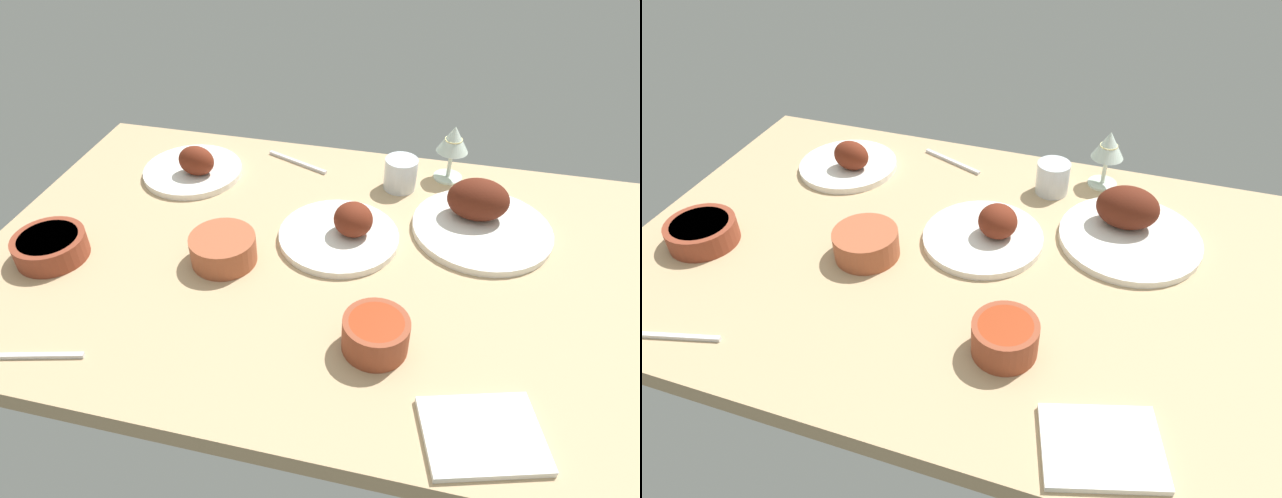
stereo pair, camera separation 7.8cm
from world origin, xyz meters
The scene contains 12 objects.
dining_table centered at (0.00, 0.00, 2.00)cm, with size 140.00×90.00×4.00cm, color tan.
plate_center_main centered at (-3.46, -6.75, 6.15)cm, with size 25.55×25.55×8.80cm.
plate_far_side centered at (37.62, -23.52, 6.08)cm, with size 24.24×24.24×8.73cm.
plate_near_viewer centered at (-31.40, -17.68, 7.12)cm, with size 29.77×29.77×10.59cm.
bowl_sauce centered at (-14.76, 21.54, 7.46)cm, with size 11.48×11.48×6.40cm.
bowl_onions centered at (53.44, 12.50, 6.71)cm, with size 14.47×14.47×4.94cm.
bowl_soup centered at (18.73, 5.55, 7.18)cm, with size 13.38×13.38×5.85cm.
wine_glass centered at (-23.76, -36.89, 13.93)cm, with size 7.60×7.60×14.00cm.
water_tumbler centered at (-12.63, -29.72, 7.86)cm, with size 7.77×7.77×7.73cm, color silver.
folded_napkin centered at (-33.05, 35.13, 4.60)cm, with size 17.55×13.63×1.20cm, color white.
fork_loose centered at (14.24, -34.88, 4.40)cm, with size 17.82×0.90×0.80cm, color silver.
spoon_loose centered at (41.73, 37.27, 4.40)cm, with size 18.35×0.90×0.80cm, color silver.
Camera 1 is at (-20.53, 86.49, 78.70)cm, focal length 31.64 mm.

